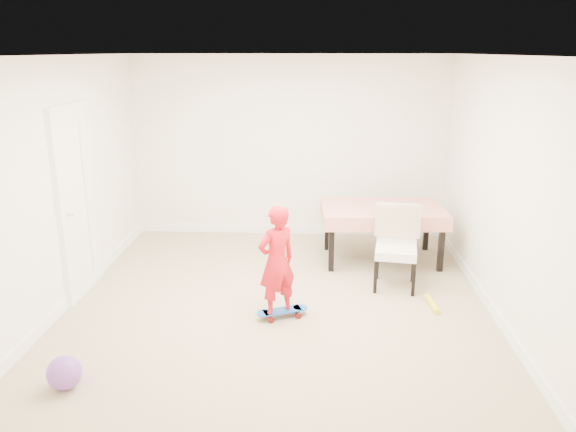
# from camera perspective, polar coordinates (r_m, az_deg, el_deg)

# --- Properties ---
(ground) EXTENTS (5.00, 5.00, 0.00)m
(ground) POSITION_cam_1_polar(r_m,az_deg,el_deg) (6.13, -1.04, -9.07)
(ground) COLOR tan
(ground) RESTS_ON ground
(ceiling) EXTENTS (4.50, 5.00, 0.04)m
(ceiling) POSITION_cam_1_polar(r_m,az_deg,el_deg) (5.53, -1.19, 15.82)
(ceiling) COLOR white
(ceiling) RESTS_ON wall_back
(wall_back) EXTENTS (4.50, 0.04, 2.60)m
(wall_back) POSITION_cam_1_polar(r_m,az_deg,el_deg) (8.12, 0.13, 6.97)
(wall_back) COLOR white
(wall_back) RESTS_ON ground
(wall_front) EXTENTS (4.50, 0.04, 2.60)m
(wall_front) POSITION_cam_1_polar(r_m,az_deg,el_deg) (3.34, -4.13, -7.28)
(wall_front) COLOR white
(wall_front) RESTS_ON ground
(wall_left) EXTENTS (0.04, 5.00, 2.60)m
(wall_left) POSITION_cam_1_polar(r_m,az_deg,el_deg) (6.26, -21.97, 2.87)
(wall_left) COLOR white
(wall_left) RESTS_ON ground
(wall_right) EXTENTS (0.04, 5.00, 2.60)m
(wall_right) POSITION_cam_1_polar(r_m,az_deg,el_deg) (5.97, 20.80, 2.38)
(wall_right) COLOR white
(wall_right) RESTS_ON ground
(door) EXTENTS (0.11, 0.94, 2.11)m
(door) POSITION_cam_1_polar(r_m,az_deg,el_deg) (6.58, -20.59, 1.17)
(door) COLOR white
(door) RESTS_ON ground
(baseboard_back) EXTENTS (4.50, 0.02, 0.12)m
(baseboard_back) POSITION_cam_1_polar(r_m,az_deg,el_deg) (8.42, 0.13, -1.37)
(baseboard_back) COLOR white
(baseboard_back) RESTS_ON ground
(baseboard_left) EXTENTS (0.02, 5.00, 0.12)m
(baseboard_left) POSITION_cam_1_polar(r_m,az_deg,el_deg) (6.64, -20.90, -7.58)
(baseboard_left) COLOR white
(baseboard_left) RESTS_ON ground
(baseboard_right) EXTENTS (0.02, 5.00, 0.12)m
(baseboard_right) POSITION_cam_1_polar(r_m,az_deg,el_deg) (6.36, 19.75, -8.51)
(baseboard_right) COLOR white
(baseboard_right) RESTS_ON ground
(dining_table) EXTENTS (1.59, 1.05, 0.72)m
(dining_table) POSITION_cam_1_polar(r_m,az_deg,el_deg) (7.38, 9.47, -1.76)
(dining_table) COLOR #AC090A
(dining_table) RESTS_ON ground
(dining_chair) EXTENTS (0.60, 0.67, 0.95)m
(dining_chair) POSITION_cam_1_polar(r_m,az_deg,el_deg) (6.52, 10.93, -3.26)
(dining_chair) COLOR beige
(dining_chair) RESTS_ON ground
(skateboard) EXTENTS (0.58, 0.39, 0.08)m
(skateboard) POSITION_cam_1_polar(r_m,az_deg,el_deg) (5.86, -0.59, -9.87)
(skateboard) COLOR blue
(skateboard) RESTS_ON ground
(child) EXTENTS (0.51, 0.48, 1.16)m
(child) POSITION_cam_1_polar(r_m,az_deg,el_deg) (5.63, -1.14, -4.99)
(child) COLOR red
(child) RESTS_ON ground
(balloon) EXTENTS (0.28, 0.28, 0.28)m
(balloon) POSITION_cam_1_polar(r_m,az_deg,el_deg) (5.05, -21.77, -14.58)
(balloon) COLOR purple
(balloon) RESTS_ON ground
(foam_toy) EXTENTS (0.10, 0.40, 0.06)m
(foam_toy) POSITION_cam_1_polar(r_m,az_deg,el_deg) (6.29, 14.45, -8.63)
(foam_toy) COLOR yellow
(foam_toy) RESTS_ON ground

